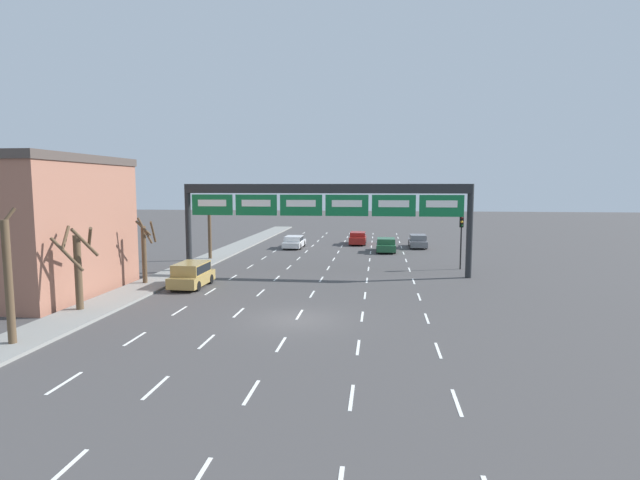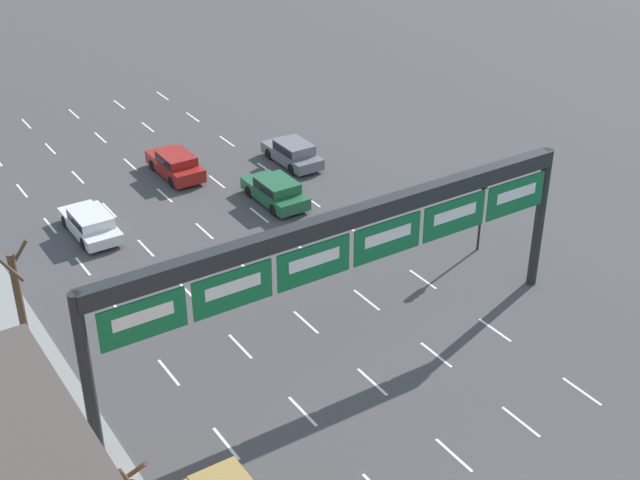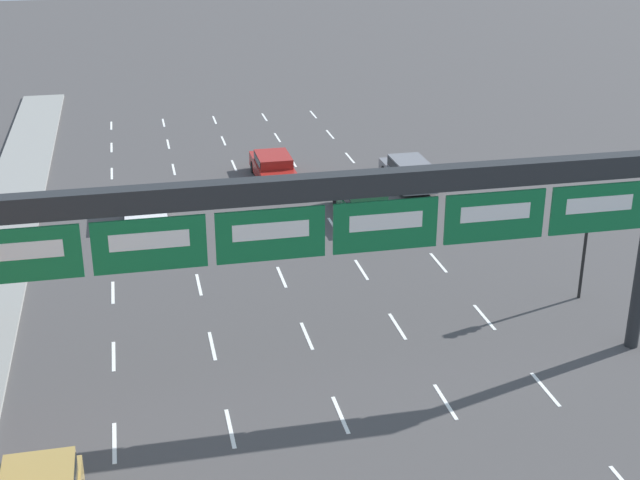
{
  "view_description": "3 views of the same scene",
  "coord_description": "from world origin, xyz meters",
  "px_view_note": "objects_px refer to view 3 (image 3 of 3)",
  "views": [
    {
      "loc": [
        4.1,
        -24.38,
        6.77
      ],
      "look_at": [
        -0.37,
        13.3,
        2.62
      ],
      "focal_mm": 28.0,
      "sensor_mm": 36.0,
      "label": 1
    },
    {
      "loc": [
        -17.17,
        -11.61,
        22.45
      ],
      "look_at": [
        1.49,
        17.15,
        3.18
      ],
      "focal_mm": 50.0,
      "sensor_mm": 36.0,
      "label": 2
    },
    {
      "loc": [
        -5.43,
        -10.88,
        14.97
      ],
      "look_at": [
        0.58,
        16.47,
        3.39
      ],
      "focal_mm": 50.0,
      "sensor_mm": 36.0,
      "label": 3
    }
  ],
  "objects_px": {
    "sign_gantry": "(327,214)",
    "car_red": "(273,166)",
    "car_green": "(362,202)",
    "traffic_light_near_gantry": "(588,222)",
    "car_white": "(145,204)",
    "car_grey": "(408,171)"
  },
  "relations": [
    {
      "from": "car_green",
      "to": "traffic_light_near_gantry",
      "type": "relative_size",
      "value": 1.05
    },
    {
      "from": "sign_gantry",
      "to": "car_red",
      "type": "bearing_deg",
      "value": 85.19
    },
    {
      "from": "sign_gantry",
      "to": "car_grey",
      "type": "xyz_separation_m",
      "value": [
        8.35,
        17.83,
        -4.94
      ]
    },
    {
      "from": "car_white",
      "to": "car_red",
      "type": "height_order",
      "value": "car_red"
    },
    {
      "from": "car_white",
      "to": "traffic_light_near_gantry",
      "type": "relative_size",
      "value": 1.09
    },
    {
      "from": "car_white",
      "to": "traffic_light_near_gantry",
      "type": "height_order",
      "value": "traffic_light_near_gantry"
    },
    {
      "from": "car_white",
      "to": "traffic_light_near_gantry",
      "type": "xyz_separation_m",
      "value": [
        15.79,
        -12.13,
        2.39
      ]
    },
    {
      "from": "car_green",
      "to": "traffic_light_near_gantry",
      "type": "bearing_deg",
      "value": -59.77
    },
    {
      "from": "sign_gantry",
      "to": "traffic_light_near_gantry",
      "type": "height_order",
      "value": "sign_gantry"
    },
    {
      "from": "car_green",
      "to": "traffic_light_near_gantry",
      "type": "distance_m",
      "value": 11.9
    },
    {
      "from": "sign_gantry",
      "to": "traffic_light_near_gantry",
      "type": "xyz_separation_m",
      "value": [
        10.72,
        3.83,
        -2.61
      ]
    },
    {
      "from": "sign_gantry",
      "to": "car_red",
      "type": "xyz_separation_m",
      "value": [
        1.7,
        20.16,
        -4.94
      ]
    },
    {
      "from": "traffic_light_near_gantry",
      "to": "car_white",
      "type": "bearing_deg",
      "value": 142.46
    },
    {
      "from": "car_grey",
      "to": "traffic_light_near_gantry",
      "type": "height_order",
      "value": "traffic_light_near_gantry"
    },
    {
      "from": "car_white",
      "to": "traffic_light_near_gantry",
      "type": "bearing_deg",
      "value": -37.54
    },
    {
      "from": "car_white",
      "to": "traffic_light_near_gantry",
      "type": "distance_m",
      "value": 20.05
    },
    {
      "from": "car_red",
      "to": "car_grey",
      "type": "bearing_deg",
      "value": -19.34
    },
    {
      "from": "car_green",
      "to": "traffic_light_near_gantry",
      "type": "xyz_separation_m",
      "value": [
        5.88,
        -10.08,
        2.34
      ]
    },
    {
      "from": "car_grey",
      "to": "car_green",
      "type": "xyz_separation_m",
      "value": [
        -3.5,
        -3.92,
        -0.01
      ]
    },
    {
      "from": "sign_gantry",
      "to": "traffic_light_near_gantry",
      "type": "bearing_deg",
      "value": 19.65
    },
    {
      "from": "car_white",
      "to": "car_red",
      "type": "distance_m",
      "value": 7.96
    },
    {
      "from": "car_grey",
      "to": "car_green",
      "type": "height_order",
      "value": "car_grey"
    }
  ]
}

